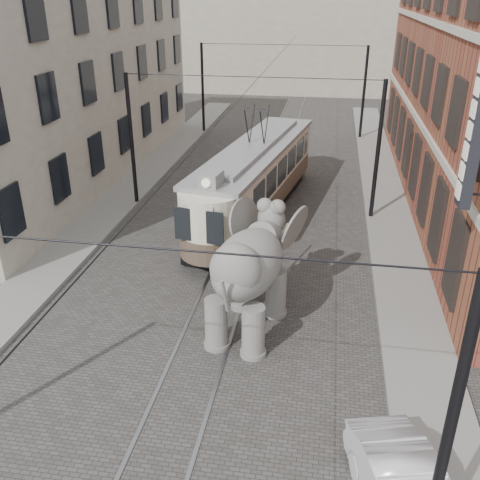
# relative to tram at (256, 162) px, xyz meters

# --- Properties ---
(ground) EXTENTS (120.00, 120.00, 0.00)m
(ground) POSITION_rel_tram_xyz_m (-0.09, -5.89, -2.36)
(ground) COLOR #423F3D
(tram_rails) EXTENTS (1.54, 80.00, 0.02)m
(tram_rails) POSITION_rel_tram_xyz_m (-0.09, -5.89, -2.35)
(tram_rails) COLOR slate
(tram_rails) RESTS_ON ground
(sidewalk_right) EXTENTS (2.00, 60.00, 0.15)m
(sidewalk_right) POSITION_rel_tram_xyz_m (5.91, -5.89, -2.28)
(sidewalk_right) COLOR slate
(sidewalk_right) RESTS_ON ground
(sidewalk_left) EXTENTS (2.00, 60.00, 0.15)m
(sidewalk_left) POSITION_rel_tram_xyz_m (-6.59, -5.89, -2.28)
(sidewalk_left) COLOR slate
(sidewalk_left) RESTS_ON ground
(stucco_building) EXTENTS (7.00, 24.00, 10.00)m
(stucco_building) POSITION_rel_tram_xyz_m (-11.09, 4.11, 2.64)
(stucco_building) COLOR gray
(stucco_building) RESTS_ON ground
(distant_block) EXTENTS (28.00, 10.00, 14.00)m
(distant_block) POSITION_rel_tram_xyz_m (-0.09, 34.11, 4.64)
(distant_block) COLOR gray
(distant_block) RESTS_ON ground
(catenary) EXTENTS (11.00, 30.20, 6.00)m
(catenary) POSITION_rel_tram_xyz_m (-0.29, -0.89, 0.64)
(catenary) COLOR black
(catenary) RESTS_ON ground
(tram) EXTENTS (4.36, 12.13, 4.72)m
(tram) POSITION_rel_tram_xyz_m (0.00, 0.00, 0.00)
(tram) COLOR beige
(tram) RESTS_ON ground
(elephant) EXTENTS (4.04, 6.05, 3.42)m
(elephant) POSITION_rel_tram_xyz_m (1.03, -9.15, -0.65)
(elephant) COLOR slate
(elephant) RESTS_ON ground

